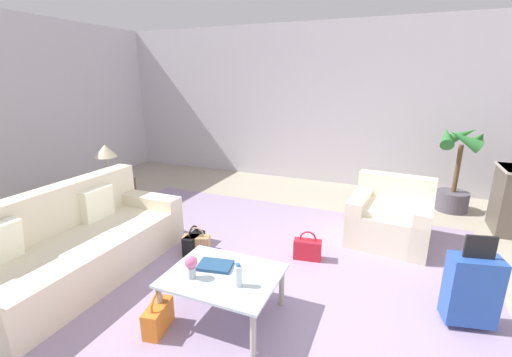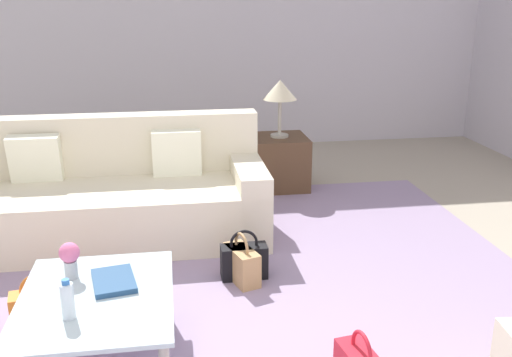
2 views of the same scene
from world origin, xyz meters
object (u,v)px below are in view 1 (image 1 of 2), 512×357
object	(u,v)px
coffee_table_book	(215,265)
handbag_black	(194,243)
water_bottle	(238,276)
coffee_table	(223,279)
handbag_red	(307,249)
potted_palm	(457,170)
handbag_orange	(158,317)
suitcase_blue	(472,289)
table_lamp	(105,152)
handbag_tan	(196,245)
couch	(67,252)
armchair	(390,219)
side_table	(111,197)
flower_vase	(191,265)

from	to	relation	value
coffee_table_book	handbag_black	bearing A→B (deg)	122.69
water_bottle	coffee_table	bearing A→B (deg)	153.43
handbag_red	potted_palm	size ratio (longest dim) A/B	0.26
handbag_orange	potted_palm	distance (m)	4.89
suitcase_blue	table_lamp	bearing A→B (deg)	170.54
potted_palm	handbag_black	bearing A→B (deg)	-137.48
coffee_table	table_lamp	bearing A→B (deg)	151.82
table_lamp	potted_palm	size ratio (longest dim) A/B	0.41
coffee_table_book	handbag_tan	bearing A→B (deg)	121.58
couch	handbag_tan	bearing A→B (deg)	44.32
water_bottle	handbag_tan	size ratio (longest dim) A/B	0.57
handbag_orange	handbag_black	bearing A→B (deg)	109.80
couch	armchair	xyz separation A→B (m)	(3.11, 2.27, -0.02)
side_table	suitcase_blue	distance (m)	4.87
coffee_table_book	handbag_red	world-z (taller)	coffee_table_book
handbag_red	potted_palm	xyz separation A→B (m)	(1.76, 2.43, 0.55)
handbag_black	potted_palm	bearing A→B (deg)	42.52
coffee_table_book	table_lamp	size ratio (longest dim) A/B	0.54
flower_vase	handbag_tan	world-z (taller)	flower_vase
couch	handbag_orange	world-z (taller)	couch
water_bottle	handbag_black	distance (m)	1.50
couch	handbag_black	distance (m)	1.36
potted_palm	suitcase_blue	bearing A→B (deg)	-93.81
handbag_black	handbag_orange	bearing A→B (deg)	-70.20
coffee_table_book	flower_vase	distance (m)	0.27
suitcase_blue	handbag_orange	bearing A→B (deg)	-155.78
table_lamp	handbag_orange	bearing A→B (deg)	-38.44
couch	handbag_black	bearing A→B (deg)	46.48
flower_vase	side_table	bearing A→B (deg)	147.40
handbag_tan	handbag_black	world-z (taller)	same
armchair	coffee_table_book	bearing A→B (deg)	-124.36
coffee_table	handbag_black	size ratio (longest dim) A/B	2.70
table_lamp	potted_palm	world-z (taller)	potted_palm
water_bottle	handbag_black	bearing A→B (deg)	137.72
side_table	handbag_red	world-z (taller)	side_table
side_table	potted_palm	bearing A→B (deg)	23.75
armchair	handbag_orange	xyz separation A→B (m)	(-1.73, -2.56, -0.16)
couch	side_table	bearing A→B (deg)	121.84
flower_vase	suitcase_blue	world-z (taller)	suitcase_blue
water_bottle	handbag_red	world-z (taller)	water_bottle
handbag_orange	handbag_red	size ratio (longest dim) A/B	1.00
water_bottle	flower_vase	size ratio (longest dim) A/B	1.00
coffee_table_book	side_table	bearing A→B (deg)	141.33
coffee_table	handbag_black	bearing A→B (deg)	134.92
coffee_table	potted_palm	bearing A→B (deg)	59.26
table_lamp	suitcase_blue	bearing A→B (deg)	-9.46
handbag_tan	water_bottle	bearing A→B (deg)	-42.95
water_bottle	potted_palm	distance (m)	4.30
side_table	coffee_table_book	bearing A→B (deg)	-27.92
suitcase_blue	potted_palm	size ratio (longest dim) A/B	0.61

